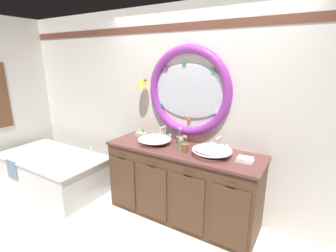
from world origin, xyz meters
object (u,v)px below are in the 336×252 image
object	(u,v)px
sink_basin_left	(155,139)
toothbrush_holder_right	(185,148)
sink_basin_right	(212,150)
folded_hand_towel	(245,160)
soap_dispenser	(181,144)
toothbrush_holder_left	(180,140)
toiletry_basket	(141,134)
bathtub	(53,168)

from	to	relation	value
sink_basin_left	toothbrush_holder_right	size ratio (longest dim) A/B	2.08
sink_basin_right	folded_hand_towel	world-z (taller)	sink_basin_right
toothbrush_holder_right	soap_dispenser	bearing A→B (deg)	143.37
sink_basin_left	toothbrush_holder_left	bearing A→B (deg)	30.44
toothbrush_holder_right	toiletry_basket	size ratio (longest dim) A/B	1.30
sink_basin_left	toothbrush_holder_left	distance (m)	0.31
bathtub	sink_basin_left	world-z (taller)	sink_basin_left
bathtub	toiletry_basket	distance (m)	1.56
soap_dispenser	toiletry_basket	distance (m)	0.71
bathtub	folded_hand_towel	size ratio (longest dim) A/B	10.06
sink_basin_right	soap_dispenser	size ratio (longest dim) A/B	3.04
toiletry_basket	folded_hand_towel	bearing A→B (deg)	-5.01
sink_basin_left	soap_dispenser	size ratio (longest dim) A/B	2.86
toothbrush_holder_left	toiletry_basket	world-z (taller)	toothbrush_holder_left
toothbrush_holder_right	soap_dispenser	xyz separation A→B (m)	(-0.10, 0.07, 0.01)
sink_basin_right	toiletry_basket	size ratio (longest dim) A/B	2.87
bathtub	soap_dispenser	world-z (taller)	soap_dispenser
toothbrush_holder_right	sink_basin_left	bearing A→B (deg)	171.78
toothbrush_holder_left	toothbrush_holder_right	distance (m)	0.30
toothbrush_holder_left	soap_dispenser	distance (m)	0.18
bathtub	toothbrush_holder_right	distance (m)	2.24
folded_hand_towel	bathtub	bearing A→B (deg)	-172.07
folded_hand_towel	toiletry_basket	world-z (taller)	toiletry_basket
toothbrush_holder_left	folded_hand_towel	bearing A→B (deg)	-9.19
soap_dispenser	sink_basin_left	bearing A→B (deg)	-179.39
bathtub	sink_basin_left	xyz separation A→B (m)	(1.66, 0.37, 0.65)
toothbrush_holder_right	toiletry_basket	world-z (taller)	toothbrush_holder_right
sink_basin_right	toothbrush_holder_left	world-z (taller)	toothbrush_holder_left
sink_basin_left	toiletry_basket	distance (m)	0.36
soap_dispenser	bathtub	bearing A→B (deg)	-169.66
toothbrush_holder_left	toiletry_basket	bearing A→B (deg)	-178.94
sink_basin_left	sink_basin_right	bearing A→B (deg)	-0.00
soap_dispenser	toothbrush_holder_left	bearing A→B (deg)	122.25
sink_basin_right	sink_basin_left	bearing A→B (deg)	180.00
sink_basin_left	sink_basin_right	size ratio (longest dim) A/B	0.94
sink_basin_left	toothbrush_holder_right	world-z (taller)	toothbrush_holder_right
toothbrush_holder_right	soap_dispenser	world-z (taller)	toothbrush_holder_right
toothbrush_holder_left	toiletry_basket	size ratio (longest dim) A/B	1.39
toothbrush_holder_left	toothbrush_holder_right	xyz separation A→B (m)	(0.19, -0.23, 0.00)
soap_dispenser	toiletry_basket	xyz separation A→B (m)	(-0.69, 0.14, -0.03)
sink_basin_right	soap_dispenser	bearing A→B (deg)	179.43
toothbrush_holder_right	folded_hand_towel	distance (m)	0.67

